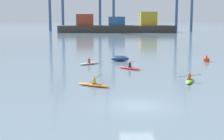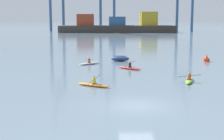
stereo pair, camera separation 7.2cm
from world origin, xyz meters
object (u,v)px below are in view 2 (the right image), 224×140
capsized_dinghy (120,59)px  kayak_white (90,63)px  kayak_orange (93,84)px  kayak_lime (189,80)px  container_barge (118,26)px  kayak_red (129,68)px  channel_buoy (206,59)px

capsized_dinghy → kayak_white: 5.22m
kayak_orange → kayak_lime: size_ratio=0.94×
container_barge → kayak_lime: bearing=-88.0°
kayak_red → kayak_white: (-4.98, 4.15, 0.00)m
channel_buoy → kayak_white: (-16.19, -2.60, -0.19)m
container_barge → kayak_red: (-1.45, -99.37, -2.43)m
kayak_lime → kayak_white: 16.00m
container_barge → kayak_lime: size_ratio=13.71×
kayak_lime → channel_buoy: bearing=68.2°
kayak_red → kayak_lime: (5.25, -8.16, -0.00)m
container_barge → kayak_orange: (-5.33, -109.48, -2.43)m
channel_buoy → capsized_dinghy: bearing=177.2°
container_barge → kayak_white: (-6.44, -95.22, -2.43)m
container_barge → capsized_dinghy: 92.07m
kayak_orange → kayak_white: bearing=94.5°
container_barge → kayak_white: bearing=-93.9°
container_barge → kayak_white: size_ratio=15.88×
capsized_dinghy → channel_buoy: channel_buoy is taller
kayak_lime → container_barge: bearing=92.0°
container_barge → capsized_dinghy: (-2.31, -92.02, -2.26)m
container_barge → capsized_dinghy: bearing=-91.4°
container_barge → channel_buoy: 93.15m
kayak_orange → kayak_red: bearing=69.0°
capsized_dinghy → kayak_orange: 17.72m
kayak_lime → capsized_dinghy: bearing=111.5°
kayak_orange → container_barge: bearing=87.2°
channel_buoy → kayak_orange: size_ratio=0.31×
capsized_dinghy → kayak_orange: bearing=-99.8°
kayak_red → kayak_lime: bearing=-57.3°
channel_buoy → kayak_lime: (-5.96, -14.91, -0.19)m
container_barge → kayak_orange: 109.63m
capsized_dinghy → kayak_white: bearing=-142.2°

